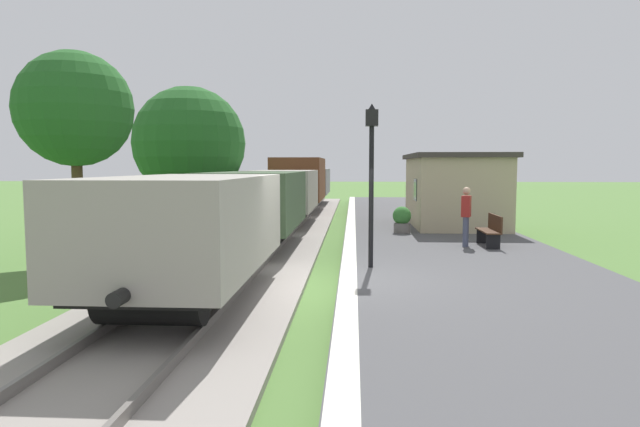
{
  "coord_description": "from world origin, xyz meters",
  "views": [
    {
      "loc": [
        0.5,
        -11.18,
        2.56
      ],
      "look_at": [
        -0.38,
        3.31,
        1.31
      ],
      "focal_mm": 30.93,
      "sensor_mm": 36.0,
      "label": 1
    }
  ],
  "objects_px": {
    "person_waiting": "(466,214)",
    "tree_trackside_mid": "(75,110)",
    "bench_down_platform": "(439,206)",
    "lamp_post_near": "(372,155)",
    "bench_near_hut": "(491,230)",
    "station_hut": "(454,189)",
    "potted_planter": "(402,219)",
    "tree_trackside_far": "(189,143)",
    "freight_train": "(285,192)"
  },
  "relations": [
    {
      "from": "bench_near_hut",
      "to": "tree_trackside_mid",
      "type": "xyz_separation_m",
      "value": [
        -11.24,
        -1.92,
        3.3
      ]
    },
    {
      "from": "tree_trackside_mid",
      "to": "bench_near_hut",
      "type": "bearing_deg",
      "value": 9.69
    },
    {
      "from": "lamp_post_near",
      "to": "station_hut",
      "type": "bearing_deg",
      "value": 69.21
    },
    {
      "from": "bench_down_platform",
      "to": "freight_train",
      "type": "bearing_deg",
      "value": -157.5
    },
    {
      "from": "potted_planter",
      "to": "bench_near_hut",
      "type": "bearing_deg",
      "value": -53.48
    },
    {
      "from": "station_hut",
      "to": "tree_trackside_mid",
      "type": "distance_m",
      "value": 13.72
    },
    {
      "from": "freight_train",
      "to": "tree_trackside_far",
      "type": "relative_size",
      "value": 5.76
    },
    {
      "from": "freight_train",
      "to": "lamp_post_near",
      "type": "height_order",
      "value": "lamp_post_near"
    },
    {
      "from": "bench_down_platform",
      "to": "tree_trackside_far",
      "type": "bearing_deg",
      "value": -156.72
    },
    {
      "from": "bench_near_hut",
      "to": "bench_down_platform",
      "type": "distance_m",
      "value": 9.82
    },
    {
      "from": "station_hut",
      "to": "person_waiting",
      "type": "relative_size",
      "value": 3.39
    },
    {
      "from": "station_hut",
      "to": "person_waiting",
      "type": "height_order",
      "value": "station_hut"
    },
    {
      "from": "station_hut",
      "to": "potted_planter",
      "type": "bearing_deg",
      "value": -130.68
    },
    {
      "from": "station_hut",
      "to": "lamp_post_near",
      "type": "bearing_deg",
      "value": -110.79
    },
    {
      "from": "bench_near_hut",
      "to": "bench_down_platform",
      "type": "xyz_separation_m",
      "value": [
        0.0,
        9.82,
        0.0
      ]
    },
    {
      "from": "person_waiting",
      "to": "tree_trackside_mid",
      "type": "distance_m",
      "value": 11.04
    },
    {
      "from": "bench_down_platform",
      "to": "potted_planter",
      "type": "bearing_deg",
      "value": -108.69
    },
    {
      "from": "bench_near_hut",
      "to": "tree_trackside_far",
      "type": "relative_size",
      "value": 0.27
    },
    {
      "from": "station_hut",
      "to": "lamp_post_near",
      "type": "distance_m",
      "value": 9.93
    },
    {
      "from": "tree_trackside_far",
      "to": "lamp_post_near",
      "type": "bearing_deg",
      "value": -52.42
    },
    {
      "from": "bench_down_platform",
      "to": "tree_trackside_mid",
      "type": "relative_size",
      "value": 0.27
    },
    {
      "from": "station_hut",
      "to": "person_waiting",
      "type": "distance_m",
      "value": 5.82
    },
    {
      "from": "bench_near_hut",
      "to": "lamp_post_near",
      "type": "relative_size",
      "value": 0.41
    },
    {
      "from": "person_waiting",
      "to": "lamp_post_near",
      "type": "xyz_separation_m",
      "value": [
        -2.83,
        -3.46,
        1.62
      ]
    },
    {
      "from": "bench_down_platform",
      "to": "potted_planter",
      "type": "relative_size",
      "value": 1.64
    },
    {
      "from": "bench_down_platform",
      "to": "tree_trackside_far",
      "type": "height_order",
      "value": "tree_trackside_far"
    },
    {
      "from": "person_waiting",
      "to": "tree_trackside_far",
      "type": "distance_m",
      "value": 11.33
    },
    {
      "from": "potted_planter",
      "to": "tree_trackside_mid",
      "type": "bearing_deg",
      "value": -150.84
    },
    {
      "from": "bench_down_platform",
      "to": "tree_trackside_far",
      "type": "relative_size",
      "value": 0.27
    },
    {
      "from": "bench_down_platform",
      "to": "lamp_post_near",
      "type": "height_order",
      "value": "lamp_post_near"
    },
    {
      "from": "bench_near_hut",
      "to": "person_waiting",
      "type": "relative_size",
      "value": 0.88
    },
    {
      "from": "station_hut",
      "to": "tree_trackside_mid",
      "type": "relative_size",
      "value": 1.05
    },
    {
      "from": "tree_trackside_mid",
      "to": "tree_trackside_far",
      "type": "height_order",
      "value": "tree_trackside_far"
    },
    {
      "from": "bench_near_hut",
      "to": "bench_down_platform",
      "type": "height_order",
      "value": "same"
    },
    {
      "from": "station_hut",
      "to": "potted_planter",
      "type": "distance_m",
      "value": 3.53
    },
    {
      "from": "bench_down_platform",
      "to": "person_waiting",
      "type": "xyz_separation_m",
      "value": [
        -0.73,
        -9.91,
        0.46
      ]
    },
    {
      "from": "tree_trackside_far",
      "to": "person_waiting",
      "type": "bearing_deg",
      "value": -29.33
    },
    {
      "from": "station_hut",
      "to": "bench_near_hut",
      "type": "distance_m",
      "value": 5.74
    },
    {
      "from": "lamp_post_near",
      "to": "tree_trackside_mid",
      "type": "distance_m",
      "value": 7.95
    },
    {
      "from": "station_hut",
      "to": "potted_planter",
      "type": "xyz_separation_m",
      "value": [
        -2.22,
        -2.59,
        -0.93
      ]
    },
    {
      "from": "bench_down_platform",
      "to": "person_waiting",
      "type": "relative_size",
      "value": 0.88
    },
    {
      "from": "station_hut",
      "to": "tree_trackside_mid",
      "type": "height_order",
      "value": "tree_trackside_mid"
    },
    {
      "from": "potted_planter",
      "to": "tree_trackside_mid",
      "type": "relative_size",
      "value": 0.17
    },
    {
      "from": "freight_train",
      "to": "tree_trackside_far",
      "type": "distance_m",
      "value": 4.39
    },
    {
      "from": "bench_down_platform",
      "to": "tree_trackside_mid",
      "type": "distance_m",
      "value": 16.58
    },
    {
      "from": "freight_train",
      "to": "station_hut",
      "type": "bearing_deg",
      "value": -10.93
    },
    {
      "from": "station_hut",
      "to": "lamp_post_near",
      "type": "xyz_separation_m",
      "value": [
        -3.5,
        -9.22,
        1.15
      ]
    },
    {
      "from": "person_waiting",
      "to": "station_hut",
      "type": "bearing_deg",
      "value": -78.16
    },
    {
      "from": "lamp_post_near",
      "to": "tree_trackside_mid",
      "type": "xyz_separation_m",
      "value": [
        -7.68,
        1.64,
        1.22
      ]
    },
    {
      "from": "tree_trackside_far",
      "to": "tree_trackside_mid",
      "type": "bearing_deg",
      "value": -96.56
    }
  ]
}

